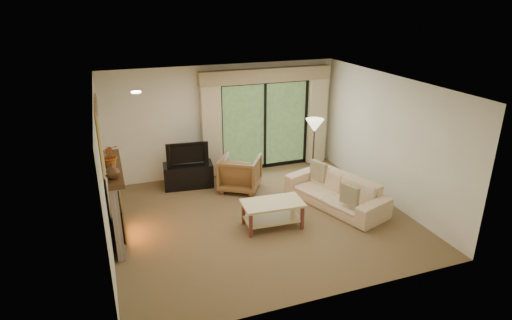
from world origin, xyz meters
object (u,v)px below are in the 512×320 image
object	(u,v)px
armchair	(240,173)
sofa	(336,192)
media_console	(188,175)
coffee_table	(272,214)

from	to	relation	value
armchair	sofa	xyz separation A→B (m)	(1.57, -1.43, -0.07)
media_console	sofa	bearing A→B (deg)	-30.31
sofa	media_console	bearing A→B (deg)	-145.55
armchair	sofa	size ratio (longest dim) A/B	0.39
armchair	coffee_table	bearing A→B (deg)	123.79
armchair	coffee_table	world-z (taller)	armchair
media_console	sofa	xyz separation A→B (m)	(2.62, -1.96, 0.05)
media_console	armchair	distance (m)	1.18
armchair	media_console	bearing A→B (deg)	5.24
sofa	coffee_table	xyz separation A→B (m)	(-1.52, -0.35, -0.07)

